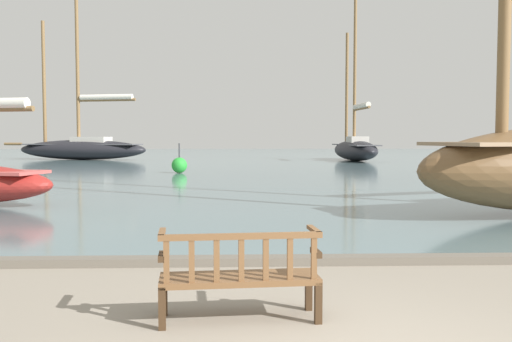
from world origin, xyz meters
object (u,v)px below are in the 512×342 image
object	(u,v)px
sailboat_outer_port	(355,147)
channel_buoy	(179,165)
park_bench	(240,275)
sailboat_mid_port	(82,145)

from	to	relation	value
sailboat_outer_port	channel_buoy	size ratio (longest dim) A/B	9.28
park_bench	channel_buoy	world-z (taller)	channel_buoy
park_bench	sailboat_mid_port	size ratio (longest dim) A/B	0.11
park_bench	sailboat_mid_port	world-z (taller)	sailboat_mid_port
channel_buoy	sailboat_mid_port	bearing A→B (deg)	118.49
sailboat_mid_port	channel_buoy	bearing A→B (deg)	-61.51
sailboat_mid_port	channel_buoy	world-z (taller)	sailboat_mid_port
park_bench	sailboat_mid_port	bearing A→B (deg)	107.02
sailboat_outer_port	channel_buoy	distance (m)	18.85
channel_buoy	park_bench	bearing A→B (deg)	-82.83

